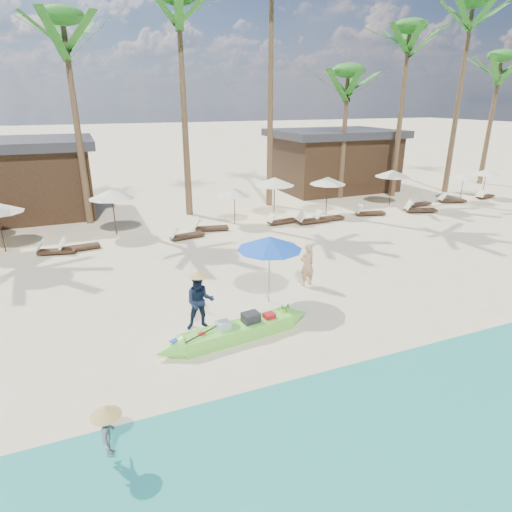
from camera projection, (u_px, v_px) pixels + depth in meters
name	position (u px, v px, depth m)	size (l,w,h in m)	color
ground	(236.00, 335.00, 12.27)	(240.00, 240.00, 0.00)	beige
wet_sand_strip	(327.00, 464.00, 7.93)	(240.00, 4.50, 0.01)	tan
green_canoe	(238.00, 331.00, 12.05)	(5.33, 1.09, 0.68)	#6BD942
tourist	(307.00, 265.00, 15.27)	(0.59, 0.39, 1.61)	tan
vendor_green	(200.00, 302.00, 12.36)	(0.84, 0.65, 1.72)	#131E36
vendor_yellow	(109.00, 434.00, 7.77)	(0.61, 0.35, 0.94)	gray
blue_umbrella	(270.00, 243.00, 13.62)	(2.12, 2.12, 2.28)	#99999E
lounger_4_right	(54.00, 250.00, 18.62)	(1.73, 0.85, 0.56)	#382517
resort_parasol_5	(112.00, 194.00, 20.72)	(2.21, 2.21, 2.27)	#382517
lounger_5_left	(77.00, 246.00, 19.06)	(1.77, 0.70, 0.59)	#382517
resort_parasol_6	(234.00, 192.00, 22.65)	(1.88, 1.88, 1.94)	#382517
lounger_6_left	(185.00, 235.00, 20.68)	(1.80, 0.83, 0.59)	#382517
lounger_6_right	(209.00, 227.00, 21.92)	(1.85, 0.88, 0.60)	#382517
resort_parasol_7	(274.00, 181.00, 23.70)	(2.25, 2.25, 2.31)	#382517
lounger_7_left	(281.00, 221.00, 23.13)	(1.76, 0.69, 0.58)	#382517
lounger_7_right	(312.00, 220.00, 23.24)	(1.89, 0.61, 0.64)	#382517
resort_parasol_8	(328.00, 181.00, 24.64)	(2.11, 2.11, 2.17)	#382517
lounger_8_left	(327.00, 217.00, 23.75)	(1.77, 0.61, 0.59)	#382517
resort_parasol_9	(393.00, 173.00, 26.72)	(2.17, 2.17, 2.23)	#382517
lounger_9_left	(368.00, 212.00, 24.84)	(1.81, 0.92, 0.59)	#382517
lounger_9_right	(419.00, 209.00, 25.47)	(1.98, 1.18, 0.64)	#382517
resort_parasol_10	(464.00, 176.00, 27.92)	(1.80, 1.80, 1.86)	#382517
lounger_10_left	(418.00, 203.00, 26.98)	(1.71, 0.63, 0.57)	#382517
lounger_10_right	(451.00, 200.00, 27.90)	(1.82, 1.05, 0.59)	#382517
resort_parasol_11	(487.00, 172.00, 28.92)	(1.87, 1.87, 1.93)	#382517
lounger_11_left	(485.00, 196.00, 29.12)	(1.68, 0.81, 0.55)	#382517
palm_3	(67.00, 50.00, 20.51)	(2.08, 2.08, 10.52)	brown
palm_4	(180.00, 35.00, 21.95)	(2.08, 2.08, 11.70)	brown
palm_5	(271.00, 14.00, 23.69)	(2.08, 2.08, 13.60)	brown
palm_6	(347.00, 88.00, 27.03)	(2.08, 2.08, 8.51)	brown
palm_7	(407.00, 55.00, 26.96)	(2.08, 2.08, 11.08)	brown
palm_8	(468.00, 37.00, 27.85)	(2.08, 2.08, 12.70)	brown
palm_9	(499.00, 75.00, 31.70)	(2.08, 2.08, 9.82)	brown
pavilion_east	(333.00, 159.00, 31.70)	(8.80, 6.60, 4.30)	#382517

